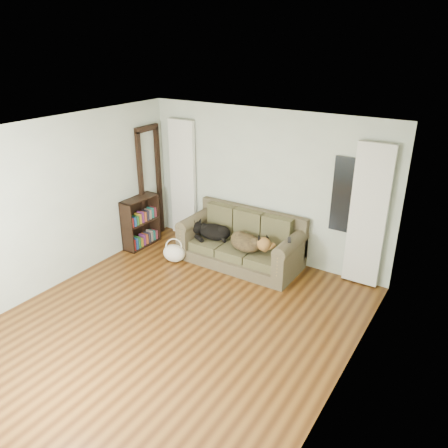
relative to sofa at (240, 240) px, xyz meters
The scene contains 15 objects.
floor 2.03m from the sofa, 85.53° to the right, with size 5.00×5.00×0.00m, color #3D200B.
ceiling 2.92m from the sofa, 85.53° to the right, with size 5.00×5.00×0.00m, color white.
wall_back 1.01m from the sofa, 73.63° to the left, with size 4.50×0.04×2.60m, color beige.
wall_left 3.00m from the sofa, 136.70° to the right, with size 0.04×5.00×2.60m, color beige.
wall_right 3.23m from the sofa, 39.40° to the right, with size 0.04×5.00×2.60m, color beige.
curtain_left 1.75m from the sofa, 163.94° to the left, with size 0.55×0.08×2.25m, color silver.
curtain_right 2.12m from the sofa, 12.83° to the left, with size 0.55×0.08×2.25m, color silver.
window_pane 1.93m from the sofa, 17.15° to the left, with size 0.50×0.03×1.20m, color black.
door_casing 2.13m from the sofa, behind, with size 0.07×0.60×2.10m, color black.
sofa is the anchor object (origin of this frame).
dog_black_lab 0.56m from the sofa, behind, with size 0.61×0.42×0.26m, color black.
dog_shepherd 0.22m from the sofa, 25.45° to the right, with size 0.65×0.46×0.29m, color black.
tv_remote 0.99m from the sofa, ahead, with size 0.05×0.20×0.02m, color black.
tote_bag 1.20m from the sofa, 151.05° to the right, with size 0.42×0.32×0.30m, color silver.
bookshelf 1.97m from the sofa, 169.02° to the right, with size 0.28×0.76×0.95m, color black.
Camera 1 is at (3.25, -3.87, 3.64)m, focal length 35.00 mm.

